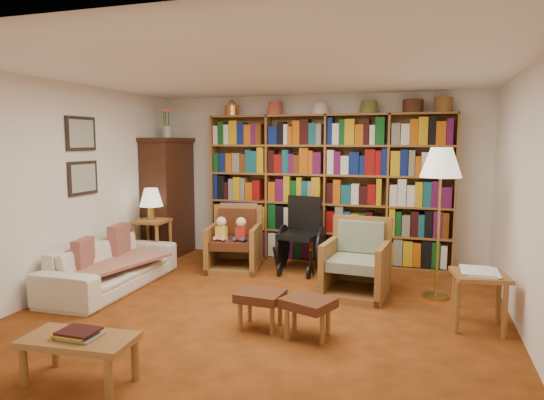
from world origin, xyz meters
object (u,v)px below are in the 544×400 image
at_px(floor_lamp, 441,169).
at_px(side_table_papers, 479,282).
at_px(sofa, 112,265).
at_px(footstool_b, 308,306).
at_px(coffee_table, 79,343).
at_px(armchair_sage, 357,265).
at_px(wheelchair, 302,237).
at_px(armchair_leather, 236,243).
at_px(side_table_lamp, 152,231).
at_px(footstool_a, 261,298).

distance_m(floor_lamp, side_table_papers, 1.39).
bearing_deg(floor_lamp, sofa, -167.98).
xyz_separation_m(footstool_b, coffee_table, (-1.43, -1.35, 0.01)).
height_order(armchair_sage, floor_lamp, floor_lamp).
height_order(wheelchair, floor_lamp, floor_lamp).
bearing_deg(footstool_b, armchair_leather, 126.40).
xyz_separation_m(armchair_leather, footstool_b, (1.55, -2.10, -0.07)).
xyz_separation_m(side_table_lamp, footstool_b, (2.76, -1.86, -0.21)).
xyz_separation_m(armchair_leather, coffee_table, (0.11, -3.44, -0.06)).
xyz_separation_m(wheelchair, coffee_table, (-0.79, -3.65, -0.16)).
height_order(armchair_leather, footstool_b, armchair_leather).
bearing_deg(wheelchair, armchair_leather, -167.36).
bearing_deg(side_table_papers, side_table_lamp, 165.09).
relative_size(side_table_lamp, floor_lamp, 0.39).
bearing_deg(floor_lamp, coffee_table, -131.56).
bearing_deg(side_table_papers, floor_lamp, 113.60).
distance_m(side_table_lamp, wheelchair, 2.17).
bearing_deg(sofa, footstool_b, -107.50).
xyz_separation_m(footstool_a, footstool_b, (0.49, -0.08, 0.01)).
distance_m(side_table_lamp, footstool_b, 3.34).
relative_size(side_table_lamp, side_table_papers, 1.18).
distance_m(armchair_sage, floor_lamp, 1.47).
bearing_deg(floor_lamp, footstool_a, -137.74).
relative_size(armchair_sage, footstool_b, 1.66).
distance_m(footstool_b, coffee_table, 1.97).
bearing_deg(side_table_lamp, coffee_table, -67.46).
distance_m(armchair_sage, footstool_b, 1.48).
height_order(side_table_lamp, armchair_leather, armchair_leather).
bearing_deg(coffee_table, armchair_leather, 91.89).
bearing_deg(coffee_table, footstool_a, 56.48).
xyz_separation_m(sofa, armchair_leather, (1.12, 1.34, 0.08)).
bearing_deg(side_table_papers, footstool_b, -154.68).
distance_m(sofa, floor_lamp, 4.08).
height_order(wheelchair, footstool_b, wheelchair).
distance_m(armchair_leather, floor_lamp, 2.97).
distance_m(armchair_leather, coffee_table, 3.45).
height_order(armchair_sage, side_table_papers, armchair_sage).
xyz_separation_m(armchair_sage, footstool_b, (-0.25, -1.46, -0.04)).
height_order(sofa, side_table_papers, side_table_papers).
height_order(sofa, armchair_leather, armchair_leather).
bearing_deg(floor_lamp, armchair_leather, 168.87).
bearing_deg(wheelchair, sofa, -142.63).
relative_size(sofa, coffee_table, 2.28).
height_order(floor_lamp, side_table_papers, floor_lamp).
bearing_deg(sofa, armchair_sage, -78.00).
height_order(sofa, side_table_lamp, side_table_lamp).
xyz_separation_m(sofa, wheelchair, (2.02, 1.55, 0.18)).
bearing_deg(floor_lamp, armchair_sage, -173.38).
bearing_deg(side_table_papers, armchair_sage, 149.71).
relative_size(floor_lamp, footstool_b, 3.21).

